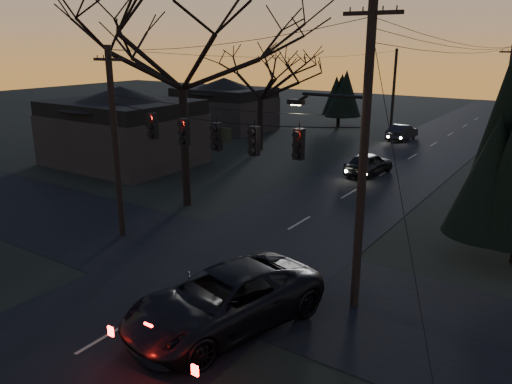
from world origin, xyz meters
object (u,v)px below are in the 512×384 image
Objects in this scene: utility_pole_right at (354,305)px; utility_pole_far_l at (391,129)px; utility_pole_left at (123,235)px; sedan_oncoming_a at (369,164)px; sedan_oncoming_b at (402,132)px; bare_tree_left at (180,38)px; suv_near at (224,300)px; utility_pole_far_r at (498,156)px.

utility_pole_far_l is (-11.50, 36.00, 0.00)m from utility_pole_right.
utility_pole_left is 1.93× the size of sedan_oncoming_a.
sedan_oncoming_b is (-8.54, 30.52, 0.70)m from utility_pole_right.
suv_near is (9.20, -8.60, -7.87)m from bare_tree_left.
utility_pole_far_r is at bearing 167.51° from sedan_oncoming_b.
utility_pole_left is at bearing -90.00° from utility_pole_far_l.
utility_pole_far_l reaches higher than sedan_oncoming_b.
utility_pole_right is 31.70m from sedan_oncoming_b.
sedan_oncoming_a is (5.20, -19.08, 0.75)m from utility_pole_far_l.
utility_pole_right is at bearing -90.00° from utility_pole_far_r.
utility_pole_far_l is at bearing 117.07° from suv_near.
utility_pole_far_l is 1.82× the size of sedan_oncoming_a.
bare_tree_left is 2.97× the size of sedan_oncoming_b.
suv_near reaches higher than sedan_oncoming_a.
sedan_oncoming_b is (-8.54, 2.52, 0.70)m from utility_pole_far_r.
utility_pole_right is at bearing 109.59° from sedan_oncoming_b.
suv_near is at bearing 106.28° from sedan_oncoming_a.
utility_pole_far_l is 40.42m from suv_near.
utility_pole_left reaches higher than sedan_oncoming_a.
sedan_oncoming_a is at bearing 103.30° from sedan_oncoming_b.
sedan_oncoming_a is (-6.30, 16.92, 0.75)m from utility_pole_right.
sedan_oncoming_a is (5.78, 11.79, -8.03)m from bare_tree_left.
bare_tree_left reaches higher than utility_pole_right.
sedan_oncoming_a is 13.79m from sedan_oncoming_b.
bare_tree_left is 14.85m from suv_near.
bare_tree_left is (-12.08, 5.12, 8.78)m from utility_pole_right.
utility_pole_far_l is 0.64× the size of bare_tree_left.
utility_pole_far_r is 14.01m from utility_pole_far_l.
utility_pole_right is at bearing 117.17° from sedan_oncoming_a.
utility_pole_right reaches higher than sedan_oncoming_b.
utility_pole_far_l reaches higher than sedan_oncoming_a.
utility_pole_far_l reaches higher than suv_near.
utility_pole_right is 18.07m from sedan_oncoming_a.
utility_pole_right is 4.60m from suv_near.
utility_pole_left reaches higher than suv_near.
bare_tree_left is at bearing -91.07° from utility_pole_far_l.
utility_pole_far_l is 32.10m from bare_tree_left.
utility_pole_left is 1.00× the size of utility_pole_far_r.
bare_tree_left is 2.85× the size of sedan_oncoming_a.
utility_pole_left is 1.29× the size of suv_near.
utility_pole_left is 36.00m from utility_pole_far_l.
utility_pole_left is at bearing 180.00° from utility_pole_right.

